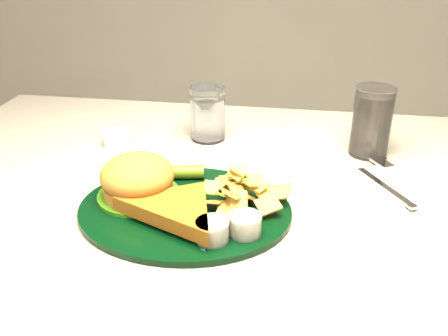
# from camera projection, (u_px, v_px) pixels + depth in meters

# --- Properties ---
(dinner_plate) EXTENTS (0.33, 0.28, 0.07)m
(dinner_plate) POSITION_uv_depth(u_px,v_px,m) (184.00, 192.00, 0.76)
(dinner_plate) COLOR black
(dinner_plate) RESTS_ON table
(water_glass) EXTENTS (0.09, 0.09, 0.11)m
(water_glass) POSITION_uv_depth(u_px,v_px,m) (208.00, 113.00, 1.01)
(water_glass) COLOR white
(water_glass) RESTS_ON table
(cola_glass) EXTENTS (0.07, 0.07, 0.13)m
(cola_glass) POSITION_uv_depth(u_px,v_px,m) (372.00, 122.00, 0.94)
(cola_glass) COLOR black
(cola_glass) RESTS_ON table
(fork_napkin) EXTENTS (0.22, 0.24, 0.01)m
(fork_napkin) POSITION_uv_depth(u_px,v_px,m) (384.00, 184.00, 0.84)
(fork_napkin) COLOR silver
(fork_napkin) RESTS_ON table
(ramekin) EXTENTS (0.06, 0.06, 0.03)m
(ramekin) POSITION_uv_depth(u_px,v_px,m) (116.00, 138.00, 0.99)
(ramekin) COLOR silver
(ramekin) RESTS_ON table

